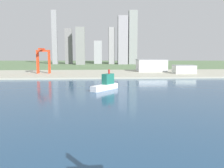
# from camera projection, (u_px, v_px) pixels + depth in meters

# --- Properties ---
(ground_plane) EXTENTS (2400.00, 2400.00, 0.00)m
(ground_plane) POSITION_uv_depth(u_px,v_px,m) (126.00, 94.00, 219.68)
(ground_plane) COLOR #58734C
(water_bay) EXTENTS (840.00, 360.00, 0.15)m
(water_bay) POSITION_uv_depth(u_px,v_px,m) (136.00, 110.00, 160.30)
(water_bay) COLOR navy
(water_bay) RESTS_ON ground
(industrial_pier) EXTENTS (840.00, 140.00, 2.50)m
(industrial_pier) POSITION_uv_depth(u_px,v_px,m) (112.00, 74.00, 407.52)
(industrial_pier) COLOR #A8A693
(industrial_pier) RESTS_ON ground
(ferry_boat) EXTENTS (28.07, 32.25, 19.63)m
(ferry_boat) POSITION_uv_depth(u_px,v_px,m) (106.00, 84.00, 245.24)
(ferry_boat) COLOR white
(ferry_boat) RESTS_ON water_bay
(port_crane_red) EXTENTS (20.56, 37.75, 40.06)m
(port_crane_red) POSITION_uv_depth(u_px,v_px,m) (43.00, 56.00, 394.30)
(port_crane_red) COLOR red
(port_crane_red) RESTS_ON industrial_pier
(warehouse_main) EXTENTS (50.75, 37.74, 21.05)m
(warehouse_main) POSITION_uv_depth(u_px,v_px,m) (151.00, 65.00, 440.50)
(warehouse_main) COLOR white
(warehouse_main) RESTS_ON industrial_pier
(warehouse_annex) EXTENTS (33.77, 23.44, 13.28)m
(warehouse_annex) POSITION_uv_depth(u_px,v_px,m) (184.00, 69.00, 398.40)
(warehouse_annex) COLOR silver
(warehouse_annex) RESTS_ON industrial_pier
(distant_skyline) EXTENTS (245.41, 68.69, 154.13)m
(distant_skyline) POSITION_uv_depth(u_px,v_px,m) (104.00, 43.00, 721.00)
(distant_skyline) COLOR gray
(distant_skyline) RESTS_ON ground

